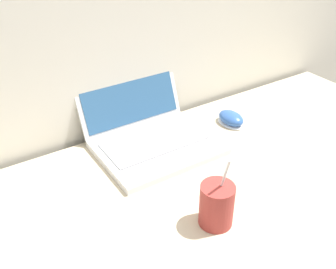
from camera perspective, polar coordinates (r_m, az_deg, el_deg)
The scene contains 4 objects.
desk at distance 1.30m, azimuth 7.50°, elevation -18.56°, with size 1.44×0.71×0.73m.
laptop at distance 1.15m, azimuth -3.10°, elevation 1.13°, with size 0.33×0.35×0.23m.
drink_cup at distance 0.88m, azimuth 7.07°, elevation -10.00°, with size 0.08×0.08×0.18m.
computer_mouse at distance 1.27m, azimuth 9.12°, elevation 2.29°, with size 0.07×0.10×0.04m.
Camera 1 is at (-0.58, -0.24, 1.37)m, focal length 42.00 mm.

